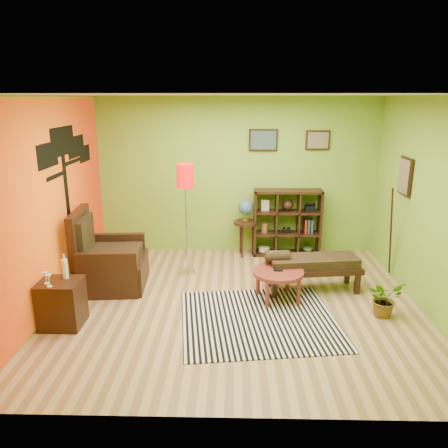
{
  "coord_description": "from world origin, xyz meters",
  "views": [
    {
      "loc": [
        -0.05,
        -5.53,
        2.77
      ],
      "look_at": [
        -0.19,
        0.38,
        1.05
      ],
      "focal_mm": 35.0,
      "sensor_mm": 36.0,
      "label": 1
    }
  ],
  "objects_px": {
    "floor_lamp": "(185,186)",
    "bench": "(311,264)",
    "globe_table": "(246,214)",
    "cube_shelf": "(288,223)",
    "armchair": "(107,264)",
    "side_cabinet": "(62,303)",
    "coffee_table": "(278,275)",
    "potted_plant": "(384,302)"
  },
  "relations": [
    {
      "from": "side_cabinet",
      "to": "bench",
      "type": "relative_size",
      "value": 0.63
    },
    {
      "from": "floor_lamp",
      "to": "bench",
      "type": "bearing_deg",
      "value": -17.79
    },
    {
      "from": "potted_plant",
      "to": "bench",
      "type": "bearing_deg",
      "value": 137.85
    },
    {
      "from": "side_cabinet",
      "to": "floor_lamp",
      "type": "bearing_deg",
      "value": 51.1
    },
    {
      "from": "cube_shelf",
      "to": "side_cabinet",
      "type": "bearing_deg",
      "value": -139.47
    },
    {
      "from": "cube_shelf",
      "to": "bench",
      "type": "height_order",
      "value": "cube_shelf"
    },
    {
      "from": "coffee_table",
      "to": "floor_lamp",
      "type": "bearing_deg",
      "value": 145.89
    },
    {
      "from": "coffee_table",
      "to": "armchair",
      "type": "distance_m",
      "value": 2.57
    },
    {
      "from": "potted_plant",
      "to": "armchair",
      "type": "bearing_deg",
      "value": 167.75
    },
    {
      "from": "globe_table",
      "to": "cube_shelf",
      "type": "relative_size",
      "value": 0.86
    },
    {
      "from": "coffee_table",
      "to": "cube_shelf",
      "type": "xyz_separation_m",
      "value": [
        0.34,
        1.87,
        0.22
      ]
    },
    {
      "from": "side_cabinet",
      "to": "globe_table",
      "type": "xyz_separation_m",
      "value": [
        2.35,
        2.59,
        0.48
      ]
    },
    {
      "from": "globe_table",
      "to": "potted_plant",
      "type": "relative_size",
      "value": 2.11
    },
    {
      "from": "potted_plant",
      "to": "globe_table",
      "type": "bearing_deg",
      "value": 128.35
    },
    {
      "from": "bench",
      "to": "potted_plant",
      "type": "bearing_deg",
      "value": -42.15
    },
    {
      "from": "globe_table",
      "to": "bench",
      "type": "bearing_deg",
      "value": -57.85
    },
    {
      "from": "armchair",
      "to": "side_cabinet",
      "type": "height_order",
      "value": "armchair"
    },
    {
      "from": "globe_table",
      "to": "side_cabinet",
      "type": "bearing_deg",
      "value": -132.19
    },
    {
      "from": "bench",
      "to": "armchair",
      "type": "bearing_deg",
      "value": 178.53
    },
    {
      "from": "armchair",
      "to": "globe_table",
      "type": "distance_m",
      "value": 2.57
    },
    {
      "from": "coffee_table",
      "to": "armchair",
      "type": "xyz_separation_m",
      "value": [
        -2.53,
        0.41,
        -0.02
      ]
    },
    {
      "from": "side_cabinet",
      "to": "cube_shelf",
      "type": "xyz_separation_m",
      "value": [
        3.11,
        2.66,
        0.3
      ]
    },
    {
      "from": "floor_lamp",
      "to": "potted_plant",
      "type": "height_order",
      "value": "floor_lamp"
    },
    {
      "from": "potted_plant",
      "to": "cube_shelf",
      "type": "bearing_deg",
      "value": 113.6
    },
    {
      "from": "globe_table",
      "to": "cube_shelf",
      "type": "height_order",
      "value": "cube_shelf"
    },
    {
      "from": "side_cabinet",
      "to": "coffee_table",
      "type": "bearing_deg",
      "value": 15.87
    },
    {
      "from": "bench",
      "to": "potted_plant",
      "type": "distance_m",
      "value": 1.16
    },
    {
      "from": "globe_table",
      "to": "bench",
      "type": "xyz_separation_m",
      "value": [
        0.93,
        -1.48,
        -0.37
      ]
    },
    {
      "from": "side_cabinet",
      "to": "floor_lamp",
      "type": "relative_size",
      "value": 0.51
    },
    {
      "from": "side_cabinet",
      "to": "cube_shelf",
      "type": "relative_size",
      "value": 0.76
    },
    {
      "from": "armchair",
      "to": "side_cabinet",
      "type": "bearing_deg",
      "value": -101.29
    },
    {
      "from": "armchair",
      "to": "globe_table",
      "type": "bearing_deg",
      "value": 33.5
    },
    {
      "from": "armchair",
      "to": "bench",
      "type": "distance_m",
      "value": 3.04
    },
    {
      "from": "side_cabinet",
      "to": "floor_lamp",
      "type": "height_order",
      "value": "floor_lamp"
    },
    {
      "from": "globe_table",
      "to": "coffee_table",
      "type": "bearing_deg",
      "value": -76.85
    },
    {
      "from": "floor_lamp",
      "to": "globe_table",
      "type": "relative_size",
      "value": 1.73
    },
    {
      "from": "side_cabinet",
      "to": "cube_shelf",
      "type": "height_order",
      "value": "cube_shelf"
    },
    {
      "from": "cube_shelf",
      "to": "potted_plant",
      "type": "distance_m",
      "value": 2.55
    },
    {
      "from": "coffee_table",
      "to": "globe_table",
      "type": "height_order",
      "value": "globe_table"
    },
    {
      "from": "side_cabinet",
      "to": "potted_plant",
      "type": "height_order",
      "value": "side_cabinet"
    },
    {
      "from": "armchair",
      "to": "potted_plant",
      "type": "relative_size",
      "value": 2.44
    },
    {
      "from": "armchair",
      "to": "cube_shelf",
      "type": "bearing_deg",
      "value": 27.03
    }
  ]
}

